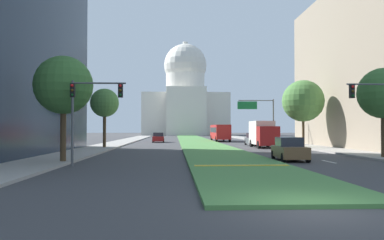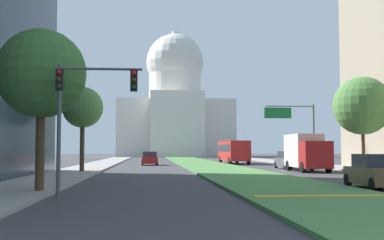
{
  "view_description": "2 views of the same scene",
  "coord_description": "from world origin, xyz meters",
  "px_view_note": "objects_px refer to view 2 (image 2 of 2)",
  "views": [
    {
      "loc": [
        -3.87,
        -10.65,
        2.28
      ],
      "look_at": [
        -0.55,
        61.24,
        3.91
      ],
      "focal_mm": 35.74,
      "sensor_mm": 36.0,
      "label": 1
    },
    {
      "loc": [
        -6.52,
        -7.09,
        1.89
      ],
      "look_at": [
        -0.84,
        60.68,
        5.86
      ],
      "focal_mm": 47.04,
      "sensor_mm": 36.0,
      "label": 2
    }
  ],
  "objects_px": {
    "street_tree_right_mid": "(362,106)",
    "sedan_midblock": "(288,161)",
    "sedan_lead_stopped": "(376,172)",
    "overhead_guide_sign": "(296,123)",
    "street_tree_left_near": "(41,74)",
    "street_tree_left_mid": "(83,108)",
    "box_truck_delivery": "(307,152)",
    "capitol_building": "(175,107)",
    "sedan_distant": "(150,159)",
    "city_bus": "(233,150)",
    "traffic_light_near_left": "(81,101)"
  },
  "relations": [
    {
      "from": "street_tree_left_near",
      "to": "sedan_midblock",
      "type": "bearing_deg",
      "value": 55.36
    },
    {
      "from": "traffic_light_near_left",
      "to": "overhead_guide_sign",
      "type": "bearing_deg",
      "value": 60.07
    },
    {
      "from": "street_tree_right_mid",
      "to": "sedan_midblock",
      "type": "bearing_deg",
      "value": 121.05
    },
    {
      "from": "street_tree_left_mid",
      "to": "street_tree_right_mid",
      "type": "height_order",
      "value": "street_tree_right_mid"
    },
    {
      "from": "capitol_building",
      "to": "city_bus",
      "type": "distance_m",
      "value": 67.0
    },
    {
      "from": "street_tree_left_mid",
      "to": "street_tree_right_mid",
      "type": "bearing_deg",
      "value": 0.18
    },
    {
      "from": "street_tree_left_mid",
      "to": "box_truck_delivery",
      "type": "bearing_deg",
      "value": 3.6
    },
    {
      "from": "overhead_guide_sign",
      "to": "sedan_midblock",
      "type": "distance_m",
      "value": 4.55
    },
    {
      "from": "overhead_guide_sign",
      "to": "street_tree_left_near",
      "type": "bearing_deg",
      "value": -124.56
    },
    {
      "from": "sedan_distant",
      "to": "traffic_light_near_left",
      "type": "bearing_deg",
      "value": -93.72
    },
    {
      "from": "capitol_building",
      "to": "traffic_light_near_left",
      "type": "xyz_separation_m",
      "value": [
        -9.2,
        -111.28,
        -9.11
      ]
    },
    {
      "from": "street_tree_left_near",
      "to": "sedan_lead_stopped",
      "type": "distance_m",
      "value": 16.24
    },
    {
      "from": "sedan_lead_stopped",
      "to": "box_truck_delivery",
      "type": "relative_size",
      "value": 0.7
    },
    {
      "from": "street_tree_left_mid",
      "to": "sedan_midblock",
      "type": "distance_m",
      "value": 20.76
    },
    {
      "from": "capitol_building",
      "to": "street_tree_left_mid",
      "type": "height_order",
      "value": "capitol_building"
    },
    {
      "from": "street_tree_left_mid",
      "to": "sedan_distant",
      "type": "bearing_deg",
      "value": 74.73
    },
    {
      "from": "traffic_light_near_left",
      "to": "city_bus",
      "type": "distance_m",
      "value": 47.39
    },
    {
      "from": "street_tree_left_near",
      "to": "sedan_midblock",
      "type": "distance_m",
      "value": 32.24
    },
    {
      "from": "capitol_building",
      "to": "city_bus",
      "type": "height_order",
      "value": "capitol_building"
    },
    {
      "from": "street_tree_right_mid",
      "to": "sedan_lead_stopped",
      "type": "xyz_separation_m",
      "value": [
        -6.98,
        -17.39,
        -4.78
      ]
    },
    {
      "from": "street_tree_left_near",
      "to": "box_truck_delivery",
      "type": "height_order",
      "value": "street_tree_left_near"
    },
    {
      "from": "sedan_distant",
      "to": "street_tree_left_mid",
      "type": "bearing_deg",
      "value": -105.27
    },
    {
      "from": "capitol_building",
      "to": "street_tree_right_mid",
      "type": "height_order",
      "value": "capitol_building"
    },
    {
      "from": "overhead_guide_sign",
      "to": "sedan_midblock",
      "type": "height_order",
      "value": "overhead_guide_sign"
    },
    {
      "from": "sedan_lead_stopped",
      "to": "city_bus",
      "type": "xyz_separation_m",
      "value": [
        -0.0,
        41.66,
        0.99
      ]
    },
    {
      "from": "sedan_lead_stopped",
      "to": "city_bus",
      "type": "distance_m",
      "value": 41.67
    },
    {
      "from": "overhead_guide_sign",
      "to": "box_truck_delivery",
      "type": "height_order",
      "value": "overhead_guide_sign"
    },
    {
      "from": "street_tree_left_mid",
      "to": "city_bus",
      "type": "relative_size",
      "value": 0.63
    },
    {
      "from": "capitol_building",
      "to": "city_bus",
      "type": "bearing_deg",
      "value": -86.2
    },
    {
      "from": "capitol_building",
      "to": "sedan_distant",
      "type": "distance_m",
      "value": 71.89
    },
    {
      "from": "street_tree_right_mid",
      "to": "box_truck_delivery",
      "type": "height_order",
      "value": "street_tree_right_mid"
    },
    {
      "from": "street_tree_right_mid",
      "to": "sedan_midblock",
      "type": "xyz_separation_m",
      "value": [
        -4.39,
        7.28,
        -4.76
      ]
    },
    {
      "from": "sedan_lead_stopped",
      "to": "box_truck_delivery",
      "type": "bearing_deg",
      "value": 82.46
    },
    {
      "from": "overhead_guide_sign",
      "to": "sedan_distant",
      "type": "xyz_separation_m",
      "value": [
        -14.87,
        10.3,
        -3.86
      ]
    },
    {
      "from": "city_bus",
      "to": "traffic_light_near_left",
      "type": "bearing_deg",
      "value": -106.66
    },
    {
      "from": "street_tree_right_mid",
      "to": "sedan_lead_stopped",
      "type": "bearing_deg",
      "value": -111.86
    },
    {
      "from": "sedan_midblock",
      "to": "overhead_guide_sign",
      "type": "bearing_deg",
      "value": 56.58
    },
    {
      "from": "sedan_midblock",
      "to": "sedan_lead_stopped",
      "type": "bearing_deg",
      "value": -96.0
    },
    {
      "from": "traffic_light_near_left",
      "to": "street_tree_right_mid",
      "type": "height_order",
      "value": "street_tree_right_mid"
    },
    {
      "from": "street_tree_left_mid",
      "to": "sedan_lead_stopped",
      "type": "height_order",
      "value": "street_tree_left_mid"
    },
    {
      "from": "sedan_lead_stopped",
      "to": "box_truck_delivery",
      "type": "height_order",
      "value": "box_truck_delivery"
    },
    {
      "from": "street_tree_left_mid",
      "to": "box_truck_delivery",
      "type": "xyz_separation_m",
      "value": [
        18.76,
        1.18,
        -3.54
      ]
    },
    {
      "from": "traffic_light_near_left",
      "to": "street_tree_right_mid",
      "type": "xyz_separation_m",
      "value": [
        20.56,
        21.1,
        1.77
      ]
    },
    {
      "from": "street_tree_left_mid",
      "to": "box_truck_delivery",
      "type": "distance_m",
      "value": 19.12
    },
    {
      "from": "street_tree_left_mid",
      "to": "sedan_midblock",
      "type": "relative_size",
      "value": 1.58
    },
    {
      "from": "street_tree_right_mid",
      "to": "box_truck_delivery",
      "type": "distance_m",
      "value": 6.07
    },
    {
      "from": "sedan_midblock",
      "to": "box_truck_delivery",
      "type": "distance_m",
      "value": 6.24
    },
    {
      "from": "capitol_building",
      "to": "traffic_light_near_left",
      "type": "relative_size",
      "value": 6.38
    },
    {
      "from": "street_tree_left_mid",
      "to": "street_tree_right_mid",
      "type": "distance_m",
      "value": 23.29
    },
    {
      "from": "street_tree_left_mid",
      "to": "city_bus",
      "type": "xyz_separation_m",
      "value": [
        16.31,
        24.34,
        -3.45
      ]
    }
  ]
}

